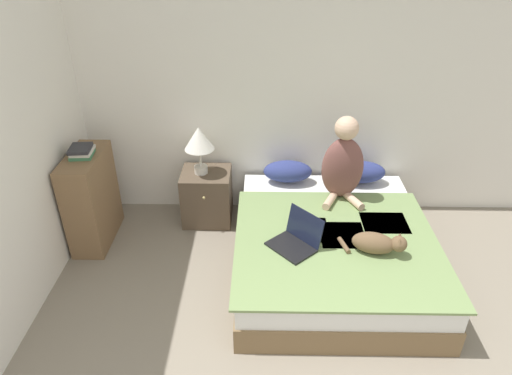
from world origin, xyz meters
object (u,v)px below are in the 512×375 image
(bed, at_px, (332,248))
(table_lamp, at_px, (199,141))
(pillow_far, at_px, (361,172))
(nightstand, at_px, (207,196))
(book_stack_top, at_px, (82,151))
(cat_tabby, at_px, (378,243))
(bookshelf, at_px, (92,199))
(person_sitting, at_px, (343,163))
(laptop_open, at_px, (296,240))
(pillow_near, at_px, (288,171))

(bed, height_order, table_lamp, table_lamp)
(bed, bearing_deg, pillow_far, 66.04)
(nightstand, bearing_deg, book_stack_top, -161.30)
(bed, height_order, cat_tabby, cat_tabby)
(bookshelf, xyz_separation_m, book_stack_top, (0.00, -0.00, 0.49))
(cat_tabby, bearing_deg, bookshelf, 178.05)
(pillow_far, distance_m, book_stack_top, 2.62)
(bookshelf, bearing_deg, pillow_far, 9.06)
(bookshelf, bearing_deg, person_sitting, 2.86)
(person_sitting, height_order, laptop_open, person_sitting)
(cat_tabby, relative_size, nightstand, 0.92)
(bed, relative_size, bookshelf, 2.17)
(table_lamp, distance_m, book_stack_top, 1.04)
(bed, distance_m, person_sitting, 0.78)
(pillow_far, height_order, nightstand, pillow_far)
(laptop_open, height_order, nightstand, laptop_open)
(nightstand, distance_m, table_lamp, 0.62)
(pillow_far, height_order, cat_tabby, pillow_far)
(pillow_far, height_order, book_stack_top, book_stack_top)
(table_lamp, bearing_deg, nightstand, 6.64)
(person_sitting, xyz_separation_m, cat_tabby, (0.17, -0.84, -0.26))
(person_sitting, height_order, table_lamp, person_sitting)
(nightstand, relative_size, table_lamp, 1.13)
(bed, bearing_deg, pillow_near, 114.00)
(bed, height_order, pillow_near, pillow_near)
(laptop_open, relative_size, bookshelf, 0.53)
(table_lamp, xyz_separation_m, book_stack_top, (-0.99, -0.34, 0.04))
(pillow_near, distance_m, laptop_open, 1.06)
(pillow_near, bearing_deg, cat_tabby, -60.14)
(cat_tabby, xyz_separation_m, table_lamp, (-1.50, 1.07, 0.37))
(person_sitting, relative_size, laptop_open, 1.69)
(pillow_near, distance_m, nightstand, 0.85)
(bed, bearing_deg, laptop_open, -144.43)
(person_sitting, bearing_deg, book_stack_top, -177.10)
(pillow_far, height_order, person_sitting, person_sitting)
(pillow_near, height_order, person_sitting, person_sitting)
(pillow_far, relative_size, nightstand, 0.88)
(nightstand, bearing_deg, person_sitting, -10.12)
(bed, relative_size, book_stack_top, 8.08)
(nightstand, relative_size, book_stack_top, 2.27)
(bookshelf, bearing_deg, pillow_near, 12.53)
(bed, distance_m, pillow_near, 0.95)
(pillow_near, xyz_separation_m, cat_tabby, (0.65, -1.13, -0.01))
(pillow_near, bearing_deg, laptop_open, -88.81)
(pillow_far, distance_m, bookshelf, 2.60)
(nightstand, xyz_separation_m, table_lamp, (-0.04, -0.00, 0.62))
(table_lamp, bearing_deg, person_sitting, -9.60)
(nightstand, bearing_deg, laptop_open, -50.15)
(book_stack_top, bearing_deg, pillow_near, 12.60)
(table_lamp, distance_m, bookshelf, 1.14)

